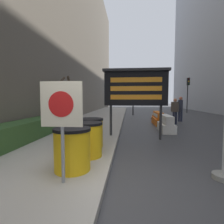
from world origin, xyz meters
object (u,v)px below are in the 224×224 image
at_px(jersey_barrier_white, 166,124).
at_px(traffic_light_near_curb, 133,88).
at_px(barrel_drum_back, 91,133).
at_px(traffic_cone_near, 163,122).
at_px(pedestrian_worker, 175,109).
at_px(message_board, 136,88).
at_px(barrel_drum_middle, 87,139).
at_px(pedestrian_passerby, 181,107).
at_px(traffic_light_far_side, 188,88).
at_px(barrel_drum_foreground, 72,149).
at_px(jersey_barrier_orange_near, 158,119).
at_px(traffic_cone_mid, 153,115).
at_px(warning_sign, 62,111).

relative_size(jersey_barrier_white, traffic_light_near_curb, 0.46).
bearing_deg(traffic_light_near_curb, barrel_drum_back, -97.40).
bearing_deg(traffic_cone_near, traffic_light_near_curb, 100.09).
relative_size(traffic_light_near_curb, pedestrian_worker, 2.21).
bearing_deg(traffic_light_near_curb, jersey_barrier_white, -80.61).
height_order(barrel_drum_back, message_board, message_board).
bearing_deg(barrel_drum_middle, barrel_drum_back, 97.13).
bearing_deg(jersey_barrier_white, pedestrian_passerby, 65.72).
relative_size(traffic_light_far_side, pedestrian_worker, 2.45).
height_order(barrel_drum_foreground, jersey_barrier_orange_near, barrel_drum_foreground).
bearing_deg(traffic_cone_mid, barrel_drum_back, -108.94).
bearing_deg(traffic_light_near_curb, barrel_drum_foreground, -96.45).
height_order(message_board, pedestrian_worker, message_board).
bearing_deg(pedestrian_passerby, jersey_barrier_orange_near, 153.13).
xyz_separation_m(barrel_drum_back, jersey_barrier_white, (3.02, 3.58, -0.22)).
height_order(barrel_drum_middle, traffic_cone_mid, barrel_drum_middle).
bearing_deg(traffic_cone_near, pedestrian_passerby, 60.57).
bearing_deg(warning_sign, traffic_light_far_side, 66.44).
relative_size(barrel_drum_back, pedestrian_worker, 0.53).
xyz_separation_m(message_board, jersey_barrier_orange_near, (1.58, 4.24, -1.70)).
bearing_deg(message_board, pedestrian_passerby, 59.81).
height_order(warning_sign, pedestrian_passerby, warning_sign).
relative_size(barrel_drum_middle, traffic_cone_mid, 1.30).
bearing_deg(message_board, traffic_cone_mid, 76.89).
relative_size(barrel_drum_middle, pedestrian_worker, 0.53).
relative_size(warning_sign, message_board, 0.64).
xyz_separation_m(traffic_light_near_curb, traffic_light_far_side, (6.41, 3.71, 0.27)).
xyz_separation_m(traffic_cone_near, traffic_cone_mid, (0.19, 4.93, -0.04)).
height_order(traffic_light_near_curb, traffic_light_far_side, traffic_light_far_side).
distance_m(jersey_barrier_orange_near, traffic_light_near_curb, 6.78).
xyz_separation_m(barrel_drum_middle, pedestrian_passerby, (4.74, 8.54, 0.47)).
bearing_deg(traffic_light_far_side, traffic_cone_mid, -125.85).
xyz_separation_m(traffic_light_far_side, pedestrian_passerby, (-3.14, -8.29, -1.89)).
relative_size(barrel_drum_foreground, barrel_drum_back, 1.00).
bearing_deg(traffic_cone_mid, pedestrian_worker, -73.28).
distance_m(barrel_drum_back, message_board, 2.71).
distance_m(barrel_drum_foreground, traffic_light_far_side, 19.59).
height_order(jersey_barrier_orange_near, traffic_cone_mid, jersey_barrier_orange_near).
relative_size(barrel_drum_foreground, pedestrian_worker, 0.53).
distance_m(barrel_drum_middle, traffic_cone_mid, 10.63).
bearing_deg(traffic_light_far_side, warning_sign, -113.56).
xyz_separation_m(barrel_drum_back, pedestrian_passerby, (4.85, 7.65, 0.47)).
bearing_deg(traffic_light_near_curb, traffic_light_far_side, 30.08).
bearing_deg(traffic_light_near_curb, message_board, -90.85).
distance_m(jersey_barrier_white, traffic_cone_near, 0.76).
relative_size(barrel_drum_back, traffic_cone_near, 1.17).
relative_size(jersey_barrier_orange_near, traffic_light_far_side, 0.51).
xyz_separation_m(warning_sign, traffic_light_far_side, (7.98, 18.30, 1.54)).
relative_size(traffic_cone_near, pedestrian_worker, 0.46).
relative_size(traffic_cone_near, pedestrian_passerby, 0.42).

